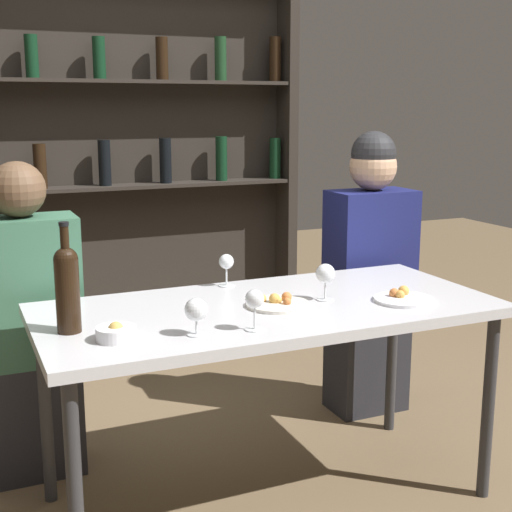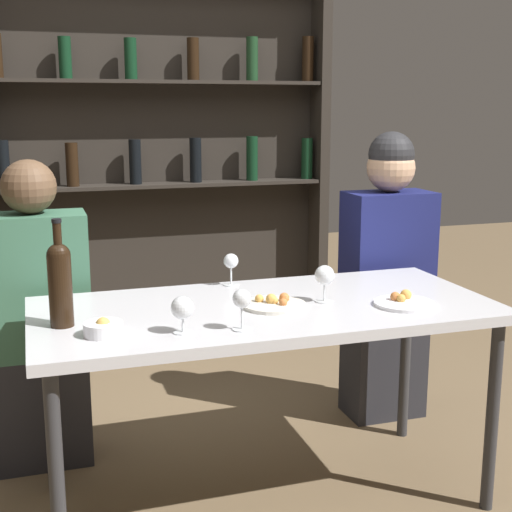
# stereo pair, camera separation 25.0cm
# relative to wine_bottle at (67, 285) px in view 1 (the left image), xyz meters

# --- Properties ---
(ground_plane) EXTENTS (10.00, 10.00, 0.00)m
(ground_plane) POSITION_rel_wine_bottle_xyz_m (0.67, 0.03, -0.87)
(ground_plane) COLOR brown
(dining_table) EXTENTS (1.57, 0.72, 0.72)m
(dining_table) POSITION_rel_wine_bottle_xyz_m (0.67, 0.03, -0.21)
(dining_table) COLOR silver
(dining_table) RESTS_ON ground_plane
(wine_rack_wall) EXTENTS (1.95, 0.21, 2.35)m
(wine_rack_wall) POSITION_rel_wine_bottle_xyz_m (0.67, 1.88, 0.35)
(wine_rack_wall) COLOR #28231E
(wine_rack_wall) RESTS_ON ground_plane
(wine_bottle) EXTENTS (0.07, 0.07, 0.34)m
(wine_bottle) POSITION_rel_wine_bottle_xyz_m (0.00, 0.00, 0.00)
(wine_bottle) COLOR black
(wine_bottle) RESTS_ON dining_table
(wine_glass_0) EXTENTS (0.07, 0.07, 0.11)m
(wine_glass_0) POSITION_rel_wine_bottle_xyz_m (0.34, -0.18, -0.07)
(wine_glass_0) COLOR silver
(wine_glass_0) RESTS_ON dining_table
(wine_glass_1) EXTENTS (0.06, 0.06, 0.12)m
(wine_glass_1) POSITION_rel_wine_bottle_xyz_m (0.64, 0.33, -0.06)
(wine_glass_1) COLOR silver
(wine_glass_1) RESTS_ON dining_table
(wine_glass_2) EXTENTS (0.07, 0.07, 0.13)m
(wine_glass_2) POSITION_rel_wine_bottle_xyz_m (0.88, 0.01, -0.05)
(wine_glass_2) COLOR silver
(wine_glass_2) RESTS_ON dining_table
(wine_glass_3) EXTENTS (0.06, 0.06, 0.13)m
(wine_glass_3) POSITION_rel_wine_bottle_xyz_m (0.52, -0.21, -0.06)
(wine_glass_3) COLOR silver
(wine_glass_3) RESTS_ON dining_table
(food_plate_0) EXTENTS (0.22, 0.22, 0.04)m
(food_plate_0) POSITION_rel_wine_bottle_xyz_m (0.70, 0.01, -0.14)
(food_plate_0) COLOR silver
(food_plate_0) RESTS_ON dining_table
(food_plate_1) EXTENTS (0.21, 0.21, 0.04)m
(food_plate_1) POSITION_rel_wine_bottle_xyz_m (1.13, -0.11, -0.14)
(food_plate_1) COLOR white
(food_plate_1) RESTS_ON dining_table
(snack_bowl) EXTENTS (0.12, 0.12, 0.06)m
(snack_bowl) POSITION_rel_wine_bottle_xyz_m (0.11, -0.13, -0.12)
(snack_bowl) COLOR white
(snack_bowl) RESTS_ON dining_table
(seated_person_left) EXTENTS (0.40, 0.22, 1.20)m
(seated_person_left) POSITION_rel_wine_bottle_xyz_m (-0.07, 0.56, -0.31)
(seated_person_left) COLOR #26262B
(seated_person_left) RESTS_ON ground_plane
(seated_person_right) EXTENTS (0.38, 0.22, 1.29)m
(seated_person_right) POSITION_rel_wine_bottle_xyz_m (1.42, 0.56, -0.24)
(seated_person_right) COLOR #26262B
(seated_person_right) RESTS_ON ground_plane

